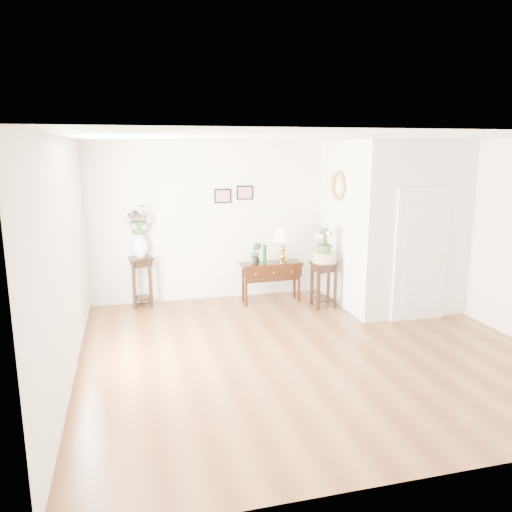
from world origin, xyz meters
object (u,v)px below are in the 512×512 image
object	(u,v)px
console_table	(271,282)
table_lamp	(283,242)
plant_stand_b	(323,284)
plant_stand_a	(142,282)

from	to	relation	value
console_table	table_lamp	size ratio (longest dim) A/B	1.70
console_table	plant_stand_b	world-z (taller)	plant_stand_b
table_lamp	plant_stand_b	size ratio (longest dim) A/B	0.82
table_lamp	plant_stand_b	distance (m)	1.02
console_table	plant_stand_b	size ratio (longest dim) A/B	1.39
console_table	table_lamp	world-z (taller)	table_lamp
plant_stand_a	console_table	bearing A→B (deg)	-8.73
table_lamp	plant_stand_a	size ratio (longest dim) A/B	0.73
table_lamp	plant_stand_a	world-z (taller)	table_lamp
console_table	plant_stand_a	xyz separation A→B (m)	(-2.21, 0.34, 0.07)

